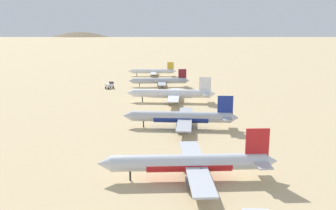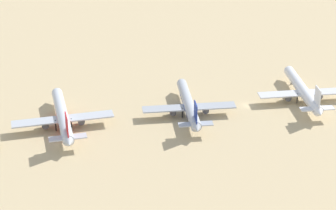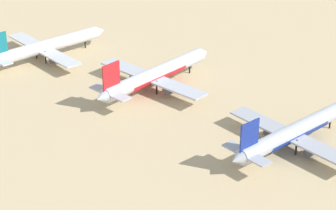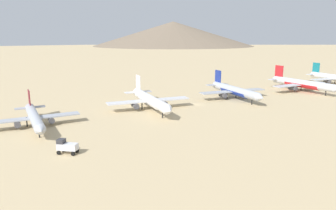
# 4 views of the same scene
# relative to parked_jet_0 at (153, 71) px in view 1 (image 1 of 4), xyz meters

# --- Properties ---
(ground_plane) EXTENTS (1800.00, 1800.00, 0.00)m
(ground_plane) POSITION_rel_parked_jet_0_xyz_m (-6.35, 114.26, -3.42)
(ground_plane) COLOR tan
(parked_jet_0) EXTENTS (35.23, 28.65, 10.16)m
(parked_jet_0) POSITION_rel_parked_jet_0_xyz_m (0.00, 0.00, 0.00)
(parked_jet_0) COLOR white
(parked_jet_0) RESTS_ON ground
(parked_jet_1) EXTENTS (37.03, 30.01, 10.70)m
(parked_jet_1) POSITION_rel_parked_jet_0_xyz_m (-3.46, 46.84, 0.18)
(parked_jet_1) COLOR #B2B7C1
(parked_jet_1) RESTS_ON ground
(parked_jet_2) EXTENTS (43.65, 35.61, 12.59)m
(parked_jet_2) POSITION_rel_parked_jet_0_xyz_m (-7.51, 92.01, 0.77)
(parked_jet_2) COLOR white
(parked_jet_2) RESTS_ON ground
(parked_jet_3) EXTENTS (42.78, 34.92, 12.35)m
(parked_jet_3) POSITION_rel_parked_jet_0_xyz_m (-7.96, 137.99, 0.69)
(parked_jet_3) COLOR #B2B7C1
(parked_jet_3) RESTS_ON ground
(parked_jet_4) EXTENTS (44.69, 36.20, 12.91)m
(parked_jet_4) POSITION_rel_parked_jet_0_xyz_m (-5.70, 184.27, 0.88)
(parked_jet_4) COLOR silver
(parked_jet_4) RESTS_ON ground
(service_truck) EXTENTS (5.25, 5.59, 3.90)m
(service_truck) POSITION_rel_parked_jet_0_xyz_m (26.47, 51.02, -1.34)
(service_truck) COLOR silver
(service_truck) RESTS_ON ground
(desert_hill_1) EXTENTS (254.10, 254.10, 55.28)m
(desert_hill_1) POSITION_rel_parked_jet_0_xyz_m (174.54, -857.33, 24.22)
(desert_hill_1) COLOR #847056
(desert_hill_1) RESTS_ON ground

